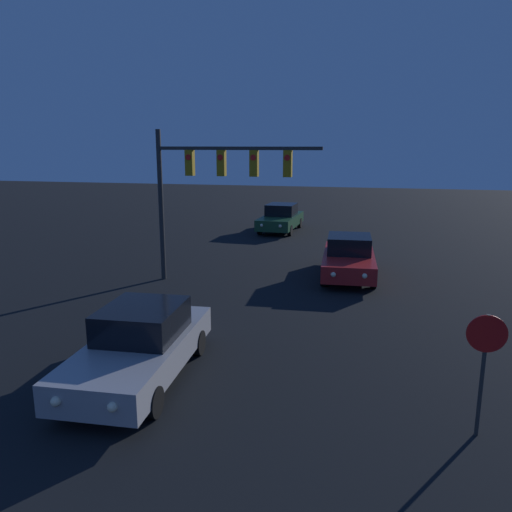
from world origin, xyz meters
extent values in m
cube|color=#99999E|center=(-1.65, 8.16, 0.61)|extent=(2.15, 4.78, 0.61)
cube|color=black|center=(-1.67, 8.40, 1.24)|extent=(1.72, 1.97, 0.66)
cylinder|color=black|center=(-0.70, 6.76, 0.30)|extent=(0.24, 0.61, 0.60)
cylinder|color=black|center=(-2.45, 6.67, 0.30)|extent=(0.24, 0.61, 0.60)
cylinder|color=black|center=(-0.86, 9.66, 0.30)|extent=(0.24, 0.61, 0.60)
cylinder|color=black|center=(-2.61, 9.56, 0.30)|extent=(0.24, 0.61, 0.60)
sphere|color=#F9EFC6|center=(-1.00, 5.83, 0.67)|extent=(0.18, 0.18, 0.18)
sphere|color=#F9EFC6|center=(-2.05, 5.78, 0.67)|extent=(0.18, 0.18, 0.18)
cube|color=#B21E1E|center=(2.27, 17.92, 0.61)|extent=(2.16, 4.78, 0.61)
cube|color=black|center=(2.25, 18.15, 1.24)|extent=(1.72, 1.97, 0.66)
cylinder|color=black|center=(3.22, 16.52, 0.30)|extent=(0.24, 0.61, 0.60)
cylinder|color=black|center=(1.48, 16.42, 0.30)|extent=(0.24, 0.61, 0.60)
cylinder|color=black|center=(3.06, 19.41, 0.30)|extent=(0.24, 0.61, 0.60)
cylinder|color=black|center=(1.31, 19.32, 0.30)|extent=(0.24, 0.61, 0.60)
sphere|color=#F9EFC6|center=(2.92, 15.59, 0.67)|extent=(0.18, 0.18, 0.18)
sphere|color=#F9EFC6|center=(1.88, 15.53, 0.67)|extent=(0.18, 0.18, 0.18)
cube|color=#1E4728|center=(-2.22, 27.64, 0.61)|extent=(2.08, 4.75, 0.61)
cube|color=black|center=(-2.21, 27.88, 1.24)|extent=(1.69, 1.95, 0.66)
cylinder|color=black|center=(-1.40, 26.16, 0.30)|extent=(0.23, 0.61, 0.60)
cylinder|color=black|center=(-3.15, 26.23, 0.30)|extent=(0.23, 0.61, 0.60)
cylinder|color=black|center=(-1.29, 29.06, 0.30)|extent=(0.23, 0.61, 0.60)
cylinder|color=black|center=(-3.03, 29.13, 0.30)|extent=(0.23, 0.61, 0.60)
sphere|color=#F9EFC6|center=(-1.79, 25.26, 0.67)|extent=(0.18, 0.18, 0.18)
sphere|color=#F9EFC6|center=(-2.83, 25.30, 0.67)|extent=(0.18, 0.18, 0.18)
cylinder|color=#2D2D2D|center=(-4.53, 15.98, 2.76)|extent=(0.18, 0.18, 5.52)
cube|color=#2D2D2D|center=(-1.59, 15.98, 4.86)|extent=(5.89, 0.12, 0.12)
cube|color=#A57F14|center=(-3.35, 15.98, 4.35)|extent=(0.28, 0.28, 0.90)
cylinder|color=red|center=(-3.35, 15.83, 4.55)|extent=(0.20, 0.02, 0.20)
cube|color=#A57F14|center=(-2.17, 15.98, 4.35)|extent=(0.28, 0.28, 0.90)
cylinder|color=red|center=(-2.17, 15.83, 4.55)|extent=(0.20, 0.02, 0.20)
cube|color=#A57F14|center=(-1.00, 15.98, 4.35)|extent=(0.28, 0.28, 0.90)
cylinder|color=red|center=(-1.00, 15.83, 4.55)|extent=(0.20, 0.02, 0.20)
cube|color=#A57F14|center=(0.18, 15.98, 4.35)|extent=(0.28, 0.28, 0.90)
cylinder|color=red|center=(0.18, 15.83, 4.55)|extent=(0.20, 0.02, 0.20)
cylinder|color=#2D2D2D|center=(5.06, 7.52, 1.11)|extent=(0.07, 0.07, 2.22)
cylinder|color=red|center=(5.06, 7.50, 1.89)|extent=(0.66, 0.03, 0.66)
camera|label=1|loc=(3.12, -1.02, 4.98)|focal=35.00mm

